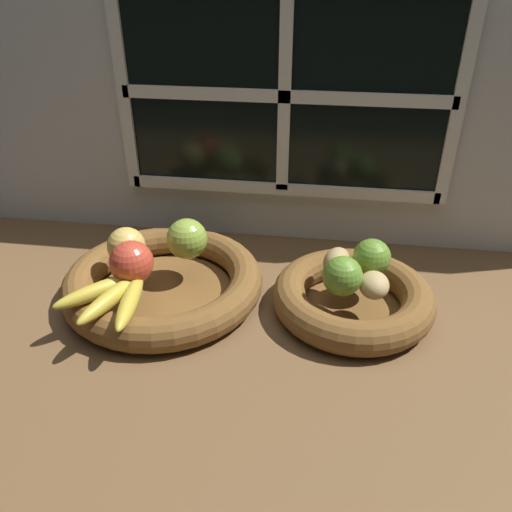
% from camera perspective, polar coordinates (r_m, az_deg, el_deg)
% --- Properties ---
extents(ground_plane, '(1.40, 0.90, 0.03)m').
position_cam_1_polar(ground_plane, '(0.91, 0.99, -7.25)').
color(ground_plane, brown).
extents(back_wall, '(1.40, 0.05, 0.55)m').
position_cam_1_polar(back_wall, '(1.05, 3.28, 16.03)').
color(back_wall, silver).
rests_on(back_wall, ground_plane).
extents(fruit_bowl_left, '(0.36, 0.36, 0.06)m').
position_cam_1_polar(fruit_bowl_left, '(0.95, -10.28, -2.93)').
color(fruit_bowl_left, brown).
rests_on(fruit_bowl_left, ground_plane).
extents(fruit_bowl_right, '(0.28, 0.28, 0.06)m').
position_cam_1_polar(fruit_bowl_right, '(0.91, 10.75, -4.62)').
color(fruit_bowl_right, brown).
rests_on(fruit_bowl_right, ground_plane).
extents(apple_red_front, '(0.08, 0.08, 0.08)m').
position_cam_1_polar(apple_red_front, '(0.89, -13.75, -0.70)').
color(apple_red_front, '#CC422D').
rests_on(apple_red_front, fruit_bowl_left).
extents(apple_golden_left, '(0.07, 0.07, 0.07)m').
position_cam_1_polar(apple_golden_left, '(0.94, -14.29, 1.09)').
color(apple_golden_left, '#DBB756').
rests_on(apple_golden_left, fruit_bowl_left).
extents(apple_green_back, '(0.08, 0.08, 0.08)m').
position_cam_1_polar(apple_green_back, '(0.94, -7.73, 1.92)').
color(apple_green_back, '#8CAD3D').
rests_on(apple_green_back, fruit_bowl_left).
extents(banana_bunch_front, '(0.15, 0.17, 0.03)m').
position_cam_1_polar(banana_bunch_front, '(0.85, -15.58, -4.26)').
color(banana_bunch_front, gold).
rests_on(banana_bunch_front, fruit_bowl_left).
extents(potato_oblong, '(0.06, 0.07, 0.05)m').
position_cam_1_polar(potato_oblong, '(0.90, 8.99, -0.66)').
color(potato_oblong, tan).
rests_on(potato_oblong, fruit_bowl_right).
extents(potato_small, '(0.05, 0.06, 0.04)m').
position_cam_1_polar(potato_small, '(0.86, 13.05, -3.07)').
color(potato_small, tan).
rests_on(potato_small, fruit_bowl_right).
extents(lime_near, '(0.07, 0.07, 0.07)m').
position_cam_1_polar(lime_near, '(0.84, 9.63, -2.34)').
color(lime_near, olive).
rests_on(lime_near, fruit_bowl_right).
extents(lime_far, '(0.07, 0.07, 0.07)m').
position_cam_1_polar(lime_far, '(0.91, 12.81, -0.16)').
color(lime_far, olive).
rests_on(lime_far, fruit_bowl_right).
extents(chili_pepper, '(0.10, 0.07, 0.02)m').
position_cam_1_polar(chili_pepper, '(0.87, 11.20, -2.96)').
color(chili_pepper, red).
rests_on(chili_pepper, fruit_bowl_right).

